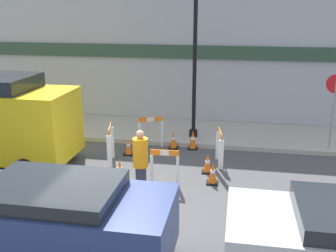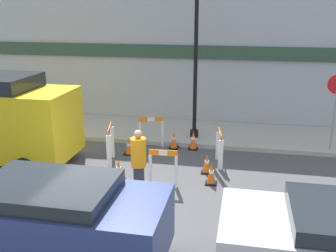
% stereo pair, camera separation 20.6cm
% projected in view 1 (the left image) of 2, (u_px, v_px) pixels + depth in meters
% --- Properties ---
extents(ground_plane, '(60.00, 60.00, 0.00)m').
position_uv_depth(ground_plane, '(111.00, 212.00, 8.86)').
color(ground_plane, '#4C4C4F').
extents(sidewalk_slab, '(18.00, 2.82, 0.14)m').
position_uv_depth(sidewalk_slab, '(161.00, 131.00, 14.40)').
color(sidewalk_slab, '#ADA89E').
rests_on(sidewalk_slab, ground_plane).
extents(storefront_facade, '(18.00, 0.22, 5.50)m').
position_uv_depth(storefront_facade, '(169.00, 53.00, 15.02)').
color(storefront_facade, '#A3A8B2').
rests_on(storefront_facade, ground_plane).
extents(streetlamp_post, '(0.44, 0.44, 5.76)m').
position_uv_depth(streetlamp_post, '(195.00, 27.00, 12.48)').
color(streetlamp_post, black).
rests_on(streetlamp_post, sidewalk_slab).
extents(stop_sign, '(0.59, 0.13, 2.36)m').
position_uv_depth(stop_sign, '(335.00, 99.00, 12.00)').
color(stop_sign, gray).
rests_on(stop_sign, sidewalk_slab).
extents(barricade_0, '(0.27, 0.83, 1.01)m').
position_uv_depth(barricade_0, '(220.00, 146.00, 11.41)').
color(barricade_0, white).
rests_on(barricade_0, ground_plane).
extents(barricade_1, '(0.79, 0.44, 1.02)m').
position_uv_depth(barricade_1, '(151.00, 131.00, 12.80)').
color(barricade_1, white).
rests_on(barricade_1, ground_plane).
extents(barricade_2, '(0.33, 0.90, 1.13)m').
position_uv_depth(barricade_2, '(110.00, 143.00, 11.45)').
color(barricade_2, white).
rests_on(barricade_2, ground_plane).
extents(barricade_3, '(0.73, 0.17, 1.01)m').
position_uv_depth(barricade_3, '(165.00, 168.00, 9.94)').
color(barricade_3, white).
rests_on(barricade_3, ground_plane).
extents(traffic_cone_0, '(0.30, 0.30, 0.59)m').
position_uv_depth(traffic_cone_0, '(213.00, 173.00, 10.20)').
color(traffic_cone_0, black).
rests_on(traffic_cone_0, ground_plane).
extents(traffic_cone_1, '(0.30, 0.30, 0.55)m').
position_uv_depth(traffic_cone_1, '(129.00, 147.00, 12.22)').
color(traffic_cone_1, black).
rests_on(traffic_cone_1, ground_plane).
extents(traffic_cone_2, '(0.30, 0.30, 0.56)m').
position_uv_depth(traffic_cone_2, '(208.00, 163.00, 10.89)').
color(traffic_cone_2, black).
rests_on(traffic_cone_2, ground_plane).
extents(traffic_cone_3, '(0.30, 0.30, 0.64)m').
position_uv_depth(traffic_cone_3, '(193.00, 140.00, 12.69)').
color(traffic_cone_3, black).
rests_on(traffic_cone_3, ground_plane).
extents(traffic_cone_4, '(0.30, 0.30, 0.63)m').
position_uv_depth(traffic_cone_4, '(120.00, 171.00, 10.31)').
color(traffic_cone_4, black).
rests_on(traffic_cone_4, ground_plane).
extents(traffic_cone_5, '(0.30, 0.30, 0.60)m').
position_uv_depth(traffic_cone_5, '(173.00, 140.00, 12.75)').
color(traffic_cone_5, black).
rests_on(traffic_cone_5, ground_plane).
extents(person_worker, '(0.38, 0.38, 1.72)m').
position_uv_depth(person_worker, '(141.00, 163.00, 9.23)').
color(person_worker, '#33333D').
rests_on(person_worker, ground_plane).
extents(parked_car_1, '(4.09, 1.94, 1.59)m').
position_uv_depth(parked_car_1, '(55.00, 219.00, 6.80)').
color(parked_car_1, navy).
rests_on(parked_car_1, ground_plane).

